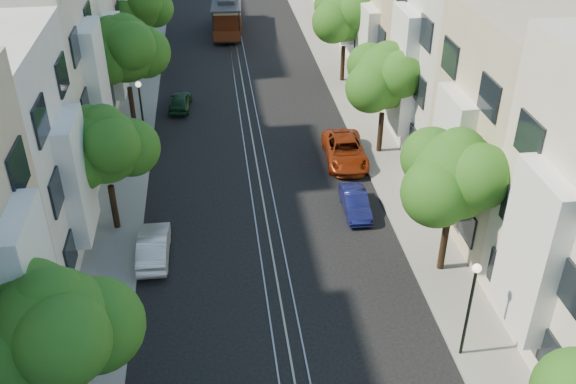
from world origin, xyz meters
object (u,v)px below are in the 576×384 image
object	(u,v)px
parked_car_w_mid	(154,246)
parked_car_e_mid	(355,203)
tree_e_b	(456,177)
lamp_west	(141,105)
tree_w_d	(139,6)
tree_e_d	(346,15)
tree_w_c	(125,50)
parked_car_e_far	(345,151)
tree_e_c	(386,78)
tree_w_b	(105,148)
cable_car	(227,12)
parked_car_w_far	(180,101)
lamp_east	(471,297)
tree_w_a	(55,333)

from	to	relation	value
parked_car_w_mid	parked_car_e_mid	bearing A→B (deg)	-164.78
tree_e_b	lamp_west	size ratio (longest dim) A/B	1.61
tree_w_d	parked_car_e_mid	distance (m)	25.20
tree_e_d	parked_car_w_mid	xyz separation A→B (m)	(-12.56, -19.51, -4.25)
tree_w_c	parked_car_e_far	distance (m)	14.15
tree_w_d	lamp_west	distance (m)	14.11
tree_e_c	tree_e_d	world-z (taller)	tree_e_d
lamp_west	parked_car_w_mid	xyz separation A→B (m)	(1.00, -10.53, -2.23)
tree_w_b	cable_car	distance (m)	30.38
tree_w_b	tree_w_c	distance (m)	11.02
tree_e_d	parked_car_w_far	size ratio (longest dim) A/B	2.05
tree_e_d	tree_w_c	xyz separation A→B (m)	(-14.40, -6.00, 0.20)
parked_car_w_far	cable_car	bearing A→B (deg)	-98.43
parked_car_w_mid	parked_car_w_far	distance (m)	16.19
parked_car_e_mid	tree_w_b	bearing A→B (deg)	-178.84
tree_w_c	parked_car_e_far	bearing A→B (deg)	-25.42
lamp_west	parked_car_w_far	bearing A→B (deg)	71.36
tree_w_d	parked_car_e_mid	world-z (taller)	tree_w_d
cable_car	tree_e_b	bearing A→B (deg)	-73.41
parked_car_e_far	lamp_east	bearing A→B (deg)	-82.00
tree_w_b	parked_car_e_mid	size ratio (longest dim) A/B	1.90
tree_w_c	parked_car_w_mid	bearing A→B (deg)	-82.23
tree_w_a	tree_e_d	bearing A→B (deg)	63.59
tree_e_b	lamp_east	distance (m)	5.41
tree_e_b	tree_e_c	distance (m)	11.00
tree_e_d	parked_car_w_far	world-z (taller)	tree_e_d
parked_car_e_mid	parked_car_w_far	size ratio (longest dim) A/B	0.99
tree_w_b	lamp_east	world-z (taller)	tree_w_b
tree_e_b	parked_car_w_mid	bearing A→B (deg)	168.78
cable_car	parked_car_w_far	xyz separation A→B (m)	(-3.90, -15.88, -1.21)
parked_car_e_mid	tree_e_d	bearing A→B (deg)	81.78
parked_car_w_mid	parked_car_e_far	bearing A→B (deg)	-142.32
lamp_west	cable_car	size ratio (longest dim) A/B	0.52
tree_e_d	lamp_east	distance (m)	27.07
cable_car	parked_car_e_far	world-z (taller)	cable_car
parked_car_e_far	parked_car_w_far	xyz separation A→B (m)	(-9.40, 8.43, -0.10)
tree_w_a	parked_car_w_far	size ratio (longest dim) A/B	2.00
parked_car_e_mid	parked_car_w_mid	bearing A→B (deg)	-164.41
tree_e_c	tree_w_b	distance (m)	15.60
tree_w_d	parked_car_w_far	world-z (taller)	tree_w_d
tree_w_d	tree_e_c	bearing A→B (deg)	-48.01
tree_w_c	parked_car_e_far	size ratio (longest dim) A/B	1.47
tree_w_b	parked_car_w_far	distance (m)	14.45
lamp_west	tree_w_d	bearing A→B (deg)	93.44
tree_w_c	parked_car_w_mid	distance (m)	14.34
cable_car	tree_w_b	bearing A→B (deg)	-98.74
tree_w_a	lamp_west	xyz separation A→B (m)	(0.84, 20.02, -1.89)
parked_car_w_mid	lamp_east	bearing A→B (deg)	147.99
tree_w_a	tree_w_b	xyz separation A→B (m)	(-0.00, 12.00, -0.34)
lamp_east	parked_car_e_far	bearing A→B (deg)	94.87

